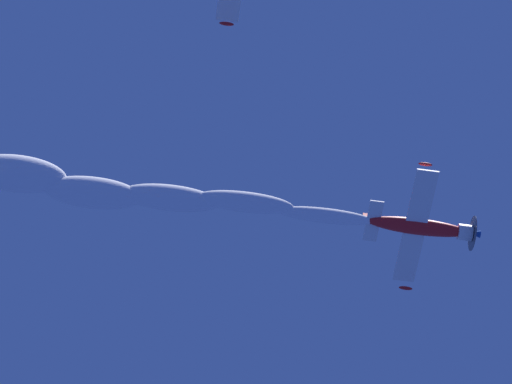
{
  "coord_description": "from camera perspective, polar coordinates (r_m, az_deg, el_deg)",
  "views": [
    {
      "loc": [
        -33.91,
        14.48,
        1.87
      ],
      "look_at": [
        -4.8,
        8.53,
        78.15
      ],
      "focal_mm": 82.29,
      "sensor_mm": 36.0,
      "label": 1
    }
  ],
  "objects": [
    {
      "name": "smoke_trail_lead",
      "position": [
        82.22,
        -12.3,
        0.8
      ],
      "size": [
        5.19,
        38.64,
        3.42
      ],
      "color": "white"
    },
    {
      "name": "airplane_lead",
      "position": [
        82.2,
        8.07,
        -1.7
      ],
      "size": [
        9.14,
        8.16,
        2.86
      ],
      "color": "red"
    }
  ]
}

